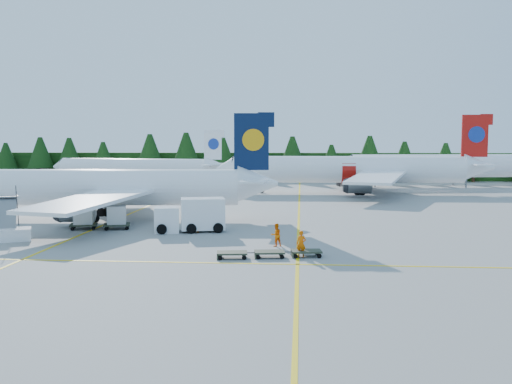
# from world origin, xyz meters

# --- Properties ---
(ground) EXTENTS (320.00, 320.00, 0.00)m
(ground) POSITION_xyz_m (0.00, 0.00, 0.00)
(ground) COLOR gray
(ground) RESTS_ON ground
(taxi_stripe_a) EXTENTS (0.25, 120.00, 0.01)m
(taxi_stripe_a) POSITION_xyz_m (-14.00, 20.00, 0.01)
(taxi_stripe_a) COLOR yellow
(taxi_stripe_a) RESTS_ON ground
(taxi_stripe_b) EXTENTS (0.25, 120.00, 0.01)m
(taxi_stripe_b) POSITION_xyz_m (6.00, 20.00, 0.01)
(taxi_stripe_b) COLOR yellow
(taxi_stripe_b) RESTS_ON ground
(taxi_stripe_cross) EXTENTS (80.00, 0.25, 0.01)m
(taxi_stripe_cross) POSITION_xyz_m (0.00, -6.00, 0.01)
(taxi_stripe_cross) COLOR yellow
(taxi_stripe_cross) RESTS_ON ground
(treeline_hedge) EXTENTS (220.00, 4.00, 6.00)m
(treeline_hedge) POSITION_xyz_m (0.00, 82.00, 3.00)
(treeline_hedge) COLOR black
(treeline_hedge) RESTS_ON ground
(airliner_navy) EXTENTS (39.95, 32.77, 11.61)m
(airliner_navy) POSITION_xyz_m (-18.14, 15.03, 3.49)
(airliner_navy) COLOR white
(airliner_navy) RESTS_ON ground
(airliner_red) EXTENTS (44.21, 36.38, 12.86)m
(airliner_red) POSITION_xyz_m (13.18, 49.20, 3.87)
(airliner_red) COLOR white
(airliner_red) RESTS_ON ground
(airliner_far_left) EXTENTS (36.63, 9.13, 10.71)m
(airliner_far_left) POSITION_xyz_m (-28.54, 67.20, 3.36)
(airliner_far_left) COLOR white
(airliner_far_left) RESTS_ON ground
(airliner_far_right) EXTENTS (43.76, 10.20, 12.77)m
(airliner_far_right) POSITION_xyz_m (32.88, 64.65, 4.00)
(airliner_far_right) COLOR white
(airliner_far_right) RESTS_ON ground
(airstairs) EXTENTS (4.90, 6.18, 3.63)m
(airstairs) POSITION_xyz_m (-19.27, 1.75, 0.79)
(airstairs) COLOR white
(airstairs) RESTS_ON ground
(service_truck) EXTENTS (6.97, 3.83, 3.19)m
(service_truck) POSITION_xyz_m (-4.30, 7.76, 1.58)
(service_truck) COLOR white
(service_truck) RESTS_ON ground
(dolly_train) EXTENTS (7.83, 2.71, 0.13)m
(dolly_train) POSITION_xyz_m (3.92, -3.75, 0.42)
(dolly_train) COLOR #353D2C
(dolly_train) RESTS_ON ground
(uld_pair) EXTENTS (6.17, 2.84, 1.93)m
(uld_pair) POSITION_xyz_m (-13.38, 8.60, 1.30)
(uld_pair) COLOR #353D2C
(uld_pair) RESTS_ON ground
(crew_a) EXTENTS (0.81, 0.62, 1.98)m
(crew_a) POSITION_xyz_m (6.26, -3.38, 0.99)
(crew_a) COLOR #F76305
(crew_a) RESTS_ON ground
(crew_b) EXTENTS (1.15, 1.08, 1.89)m
(crew_b) POSITION_xyz_m (4.20, 0.79, 0.94)
(crew_b) COLOR orange
(crew_b) RESTS_ON ground
(crew_c) EXTENTS (0.66, 0.88, 1.94)m
(crew_c) POSITION_xyz_m (-3.48, 7.47, 0.97)
(crew_c) COLOR #D86504
(crew_c) RESTS_ON ground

